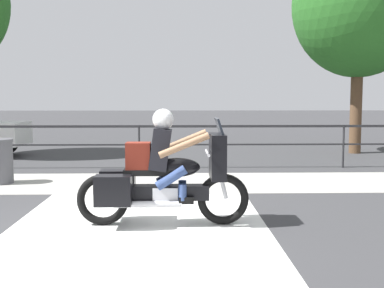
# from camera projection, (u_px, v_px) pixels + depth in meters

# --- Properties ---
(ground_plane) EXTENTS (120.00, 120.00, 0.00)m
(ground_plane) POSITION_uv_depth(u_px,v_px,m) (106.00, 227.00, 6.53)
(ground_plane) COLOR #38383A
(sidewalk_band) EXTENTS (44.00, 2.40, 0.01)m
(sidewalk_band) POSITION_uv_depth(u_px,v_px,m) (131.00, 183.00, 9.91)
(sidewalk_band) COLOR #A8A59E
(sidewalk_band) RESTS_ON ground
(crosswalk_band) EXTENTS (3.49, 6.00, 0.01)m
(crosswalk_band) POSITION_uv_depth(u_px,v_px,m) (138.00, 230.00, 6.34)
(crosswalk_band) COLOR silver
(crosswalk_band) RESTS_ON ground
(fence_railing) EXTENTS (36.00, 0.05, 1.08)m
(fence_railing) POSITION_uv_depth(u_px,v_px,m) (139.00, 134.00, 11.85)
(fence_railing) COLOR #232326
(fence_railing) RESTS_ON ground
(motorcycle) EXTENTS (2.37, 0.76, 1.60)m
(motorcycle) POSITION_uv_depth(u_px,v_px,m) (162.00, 174.00, 6.57)
(motorcycle) COLOR black
(motorcycle) RESTS_ON ground
(tree_behind_sign) EXTENTS (4.11, 4.11, 6.90)m
(tree_behind_sign) POSITION_uv_depth(u_px,v_px,m) (359.00, 4.00, 14.81)
(tree_behind_sign) COLOR brown
(tree_behind_sign) RESTS_ON ground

